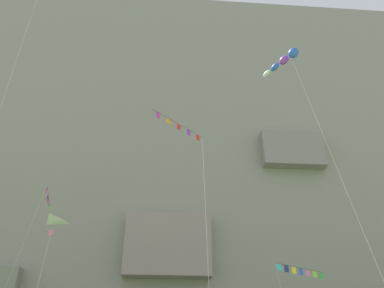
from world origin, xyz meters
TOP-DOWN VIEW (x-y plane):
  - cliff_face at (-0.02, 65.40)m, footprint 180.00×23.47m
  - kite_banner_high_right at (10.20, 28.95)m, footprint 4.92×5.91m
  - kite_windsock_upper_right at (7.21, 17.67)m, footprint 4.13×4.05m
  - kite_delta_low_left at (-9.05, 25.93)m, footprint 2.02×5.08m
  - kite_banner_low_center at (-11.79, 33.05)m, footprint 2.45×5.79m
  - kite_banner_high_left at (0.32, 21.69)m, footprint 3.84×7.02m

SIDE VIEW (x-z plane):
  - kite_banner_high_right at x=10.20m, z-range 4.12..13.37m
  - kite_delta_low_left at x=-9.05m, z-range 5.08..15.92m
  - kite_banner_low_center at x=-11.79m, z-range 7.40..23.88m
  - kite_banner_high_left at x=0.32m, z-range 7.34..25.09m
  - kite_windsock_upper_right at x=7.21m, z-range 10.02..30.97m
  - cliff_face at x=-0.02m, z-range -0.06..74.75m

